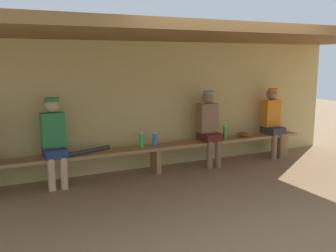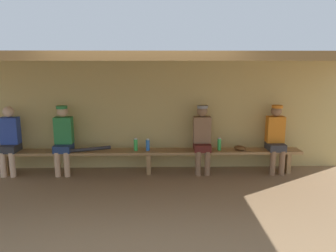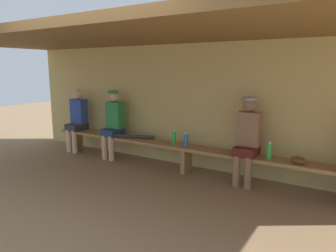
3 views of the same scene
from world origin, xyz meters
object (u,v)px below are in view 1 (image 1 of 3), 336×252
player_shirtless_tan (209,125)px  water_bottle_blue (155,139)px  player_rightmost (273,119)px  water_bottle_green (225,132)px  baseball_glove_tan (243,134)px  water_bottle_clear (142,140)px  baseball_bat (87,151)px  player_in_red (54,138)px  bench (156,150)px

player_shirtless_tan → water_bottle_blue: (-1.07, 0.00, -0.17)m
player_rightmost → water_bottle_blue: player_rightmost is taller
water_bottle_blue → player_shirtless_tan: bearing=-0.1°
water_bottle_green → baseball_glove_tan: size_ratio=1.06×
player_shirtless_tan → water_bottle_green: 0.38m
player_shirtless_tan → player_rightmost: same height
baseball_glove_tan → water_bottle_green: bearing=-138.5°
player_shirtless_tan → baseball_glove_tan: size_ratio=5.60×
player_rightmost → water_bottle_clear: player_rightmost is taller
water_bottle_clear → baseball_bat: water_bottle_clear is taller
water_bottle_blue → baseball_glove_tan: water_bottle_blue is taller
player_shirtless_tan → water_bottle_clear: (-1.30, -0.00, -0.17)m
player_shirtless_tan → player_rightmost: bearing=0.0°
water_bottle_clear → water_bottle_green: water_bottle_green is taller
baseball_bat → player_rightmost: bearing=-19.7°
player_in_red → water_bottle_green: bearing=-0.3°
player_rightmost → water_bottle_green: bearing=-179.1°
water_bottle_green → bench: bearing=179.4°
bench → water_bottle_clear: size_ratio=24.30×
player_rightmost → water_bottle_green: (-1.12, -0.02, -0.17)m
water_bottle_clear → baseball_glove_tan: water_bottle_clear is taller
player_shirtless_tan → player_in_red: 2.70m
water_bottle_blue → water_bottle_clear: (-0.24, -0.00, 0.01)m
player_shirtless_tan → player_in_red: same height
water_bottle_green → baseball_bat: water_bottle_green is taller
player_shirtless_tan → player_rightmost: size_ratio=1.00×
water_bottle_blue → water_bottle_clear: 0.24m
player_in_red → baseball_bat: (0.48, -0.00, -0.25)m
player_shirtless_tan → baseball_bat: size_ratio=1.57×
bench → water_bottle_blue: 0.19m
bench → water_bottle_clear: bearing=179.4°
bench → water_bottle_blue: size_ratio=25.55×
player_in_red → water_bottle_clear: bearing=-0.0°
bench → player_rightmost: bearing=0.1°
water_bottle_green → water_bottle_blue: bearing=179.2°
water_bottle_green → player_shirtless_tan: bearing=177.1°
water_bottle_green → baseball_glove_tan: 0.42m
water_bottle_clear → water_bottle_green: bearing=-0.6°
player_rightmost → baseball_glove_tan: bearing=-178.3°
baseball_glove_tan → baseball_bat: bearing=-138.3°
player_shirtless_tan → baseball_bat: 2.24m
water_bottle_blue → water_bottle_green: size_ratio=0.92×
bench → baseball_bat: bearing=-180.0°
player_rightmost → water_bottle_clear: 2.76m
water_bottle_clear → baseball_glove_tan: size_ratio=1.03×
bench → water_bottle_green: bearing=-0.6°
player_in_red → baseball_glove_tan: (3.45, -0.02, -0.24)m
player_shirtless_tan → baseball_bat: (-2.22, -0.00, -0.25)m
baseball_glove_tan → bench: bearing=-138.5°
player_rightmost → bench: bearing=-179.9°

